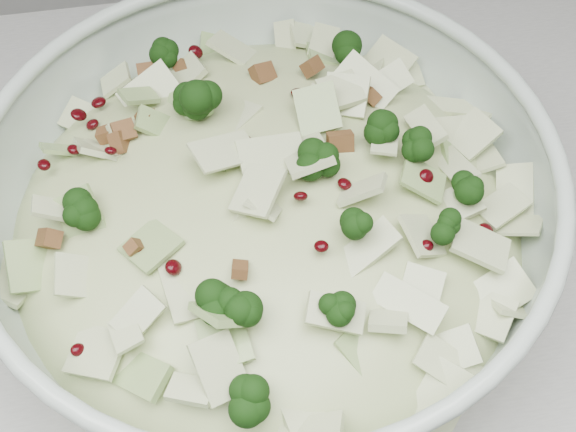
% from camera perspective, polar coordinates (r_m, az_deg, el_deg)
% --- Properties ---
extents(counter, '(3.60, 0.60, 0.90)m').
position_cam_1_polar(counter, '(1.09, -9.25, -13.75)').
color(counter, silver).
rests_on(counter, floor).
extents(mixing_bowl, '(0.41, 0.41, 0.16)m').
position_cam_1_polar(mixing_bowl, '(0.57, -1.46, -1.01)').
color(mixing_bowl, '#AFC1B4').
rests_on(mixing_bowl, counter).
extents(salad, '(0.42, 0.42, 0.16)m').
position_cam_1_polar(salad, '(0.55, -1.52, 0.49)').
color(salad, '#C1CD8C').
rests_on(salad, mixing_bowl).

